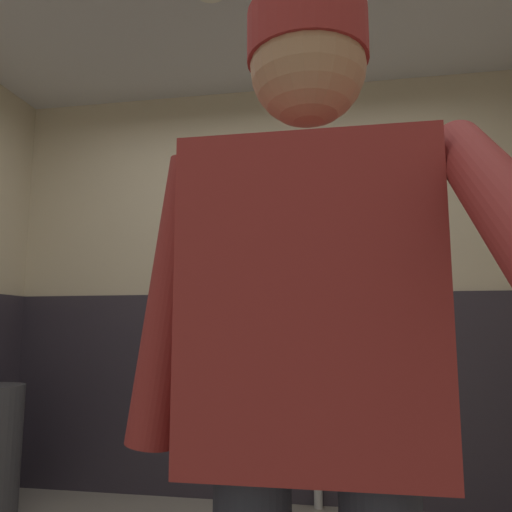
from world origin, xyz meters
name	(u,v)px	position (x,y,z in m)	size (l,w,h in m)	color
wall_back	(270,284)	(0.00, 1.70, 1.32)	(4.07, 0.12, 2.63)	beige
wainscot_band_back	(269,395)	(0.00, 1.63, 0.62)	(3.47, 0.03, 1.25)	#2D2833
urinal_solo	(315,372)	(0.30, 1.48, 0.78)	(0.40, 0.34, 1.24)	white
person	(312,359)	(0.42, -0.62, 0.97)	(0.67, 0.60, 1.64)	#2D3342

